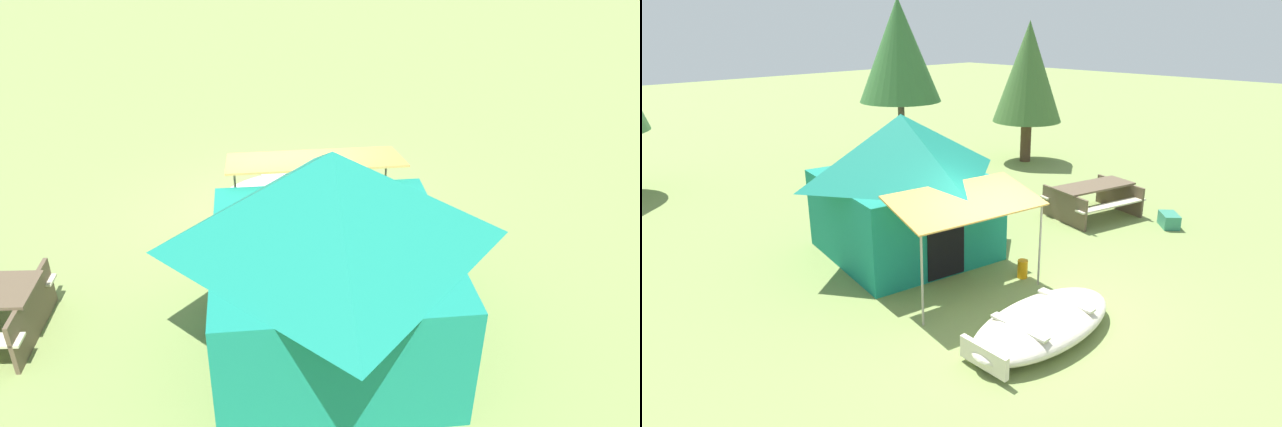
{
  "view_description": "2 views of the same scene",
  "coord_description": "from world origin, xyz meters",
  "views": [
    {
      "loc": [
        1.93,
        9.25,
        5.8
      ],
      "look_at": [
        -0.37,
        1.35,
        0.95
      ],
      "focal_mm": 37.26,
      "sensor_mm": 36.0,
      "label": 1
    },
    {
      "loc": [
        -6.35,
        -4.84,
        4.34
      ],
      "look_at": [
        0.22,
        1.68,
        1.08
      ],
      "focal_mm": 30.54,
      "sensor_mm": 36.0,
      "label": 2
    }
  ],
  "objects": [
    {
      "name": "cooler_box",
      "position": [
        5.04,
        -0.08,
        0.15
      ],
      "size": [
        0.65,
        0.64,
        0.31
      ],
      "primitive_type": "cube",
      "rotation": [
        0.0,
        0.0,
        0.74
      ],
      "color": "#318165",
      "rests_on": "ground_plane"
    },
    {
      "name": "picnic_table",
      "position": [
        4.47,
        1.56,
        0.48
      ],
      "size": [
        2.27,
        1.92,
        0.76
      ],
      "color": "brown",
      "rests_on": "ground_plane"
    },
    {
      "name": "fuel_can",
      "position": [
        0.71,
        0.63,
        0.17
      ],
      "size": [
        0.25,
        0.25,
        0.33
      ],
      "primitive_type": "cylinder",
      "rotation": [
        0.0,
        0.0,
        3.59
      ],
      "color": "orange",
      "rests_on": "ground_plane"
    },
    {
      "name": "canvas_cabin_tent",
      "position": [
        -0.02,
        3.03,
        1.42
      ],
      "size": [
        3.53,
        4.73,
        2.75
      ],
      "color": "#167E6A",
      "rests_on": "ground_plane"
    },
    {
      "name": "pine_tree_side",
      "position": [
        7.6,
        6.06,
        2.85
      ],
      "size": [
        2.21,
        2.21,
        4.41
      ],
      "color": "#4D3524",
      "rests_on": "ground_plane"
    },
    {
      "name": "beached_rowboat",
      "position": [
        -0.62,
        -0.8,
        0.22
      ],
      "size": [
        2.74,
        1.31,
        0.42
      ],
      "color": "beige",
      "rests_on": "ground_plane"
    },
    {
      "name": "ground_plane",
      "position": [
        0.0,
        0.0,
        0.0
      ],
      "size": [
        80.0,
        80.0,
        0.0
      ],
      "primitive_type": "plane",
      "color": "olive"
    },
    {
      "name": "pine_tree_back_left",
      "position": [
        4.62,
        8.77,
        3.52
      ],
      "size": [
        2.56,
        2.56,
        5.08
      ],
      "color": "#473B37",
      "rests_on": "ground_plane"
    }
  ]
}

